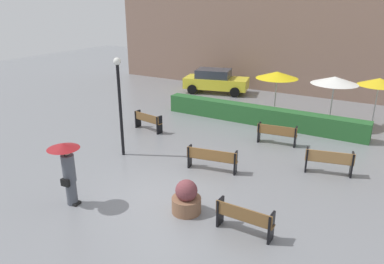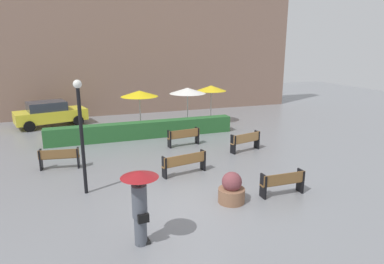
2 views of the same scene
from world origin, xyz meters
The scene contains 15 objects.
ground_plane centered at (0.00, 0.00, 0.00)m, with size 60.00×60.00×0.00m, color gray.
bench_far_right centered at (4.38, 4.33, 0.54)m, with size 1.66×0.70×0.90m.
bench_mid_center centered at (0.66, 2.47, 0.51)m, with size 1.88×0.67×0.84m.
bench_back_row centered at (1.87, 6.20, 0.51)m, with size 1.71×0.57×0.87m.
bench_near_right centered at (3.17, -0.48, 0.48)m, with size 1.59×0.39×0.82m.
bench_far_left centered at (-3.99, 4.80, 0.51)m, with size 1.61×0.58×0.85m.
pedestrian_with_umbrella centered at (-1.93, -1.78, 1.29)m, with size 0.93×0.93×2.03m.
planter_pot centered at (1.31, -0.36, 0.44)m, with size 0.86×0.86×1.03m.
lamp_post centered at (-3.10, 1.97, 2.39)m, with size 0.28×0.28×3.89m.
patio_umbrella_yellow centered at (0.45, 10.14, 2.22)m, with size 2.20×2.20×2.40m.
patio_umbrella_white centered at (3.35, 9.89, 2.30)m, with size 2.21×2.21×2.48m.
patio_umbrella_yellow_far centered at (5.21, 10.60, 2.29)m, with size 1.94×1.94×2.47m.
hedge_strip centered at (0.27, 8.40, 0.45)m, with size 10.21×0.70×0.91m, color #28602D.
building_facade centered at (0.00, 16.00, 5.33)m, with size 28.00×1.20×10.67m, color #846656.
parked_car centered at (-4.68, 13.23, 0.82)m, with size 4.50×2.75×1.57m.
Camera 2 is at (-3.30, -9.38, 4.93)m, focal length 31.47 mm.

